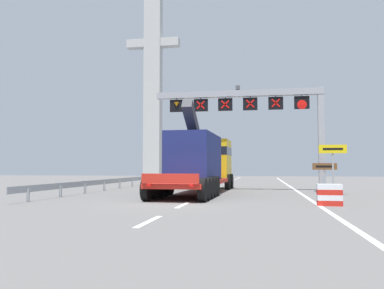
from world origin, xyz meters
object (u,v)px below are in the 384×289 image
Objects in this scene: overhead_lane_gantry at (258,108)px; heavy_haul_truck_red at (202,161)px; exit_sign_yellow at (333,157)px; bridge_pylon_distant at (153,67)px; tourist_info_sign_brown at (325,170)px; crash_barrier_striped at (329,195)px.

heavy_haul_truck_red is at bearing -151.09° from overhead_lane_gantry.
exit_sign_yellow is at bearing -11.60° from heavy_haul_truck_red.
bridge_pylon_distant is at bearing 118.46° from exit_sign_yellow.
heavy_haul_truck_red is at bearing -173.43° from tourist_info_sign_brown.
exit_sign_yellow is 6.92m from crash_barrier_striped.
crash_barrier_striped is 54.54m from bridge_pylon_distant.
crash_barrier_striped is at bearing -101.11° from exit_sign_yellow.
bridge_pylon_distant reaches higher than overhead_lane_gantry.
bridge_pylon_distant is (-21.87, 37.99, 17.25)m from tourist_info_sign_brown.
exit_sign_yellow reaches higher than tourist_info_sign_brown.
exit_sign_yellow is (4.28, -3.58, -3.47)m from overhead_lane_gantry.
heavy_haul_truck_red is 7.84m from tourist_info_sign_brown.
exit_sign_yellow is 2.85× the size of crash_barrier_striped.
bridge_pylon_distant reaches higher than heavy_haul_truck_red.
overhead_lane_gantry is at bearing 28.91° from heavy_haul_truck_red.
tourist_info_sign_brown is at bearing -14.38° from overhead_lane_gantry.
crash_barrier_striped is (2.99, -10.15, -5.22)m from overhead_lane_gantry.
heavy_haul_truck_red is 4.87× the size of exit_sign_yellow.
heavy_haul_truck_red is 13.88× the size of crash_barrier_striped.
exit_sign_yellow is 0.08× the size of bridge_pylon_distant.
heavy_haul_truck_red is (-3.57, -1.97, -3.68)m from overhead_lane_gantry.
crash_barrier_striped is (6.56, -8.18, -1.54)m from heavy_haul_truck_red.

